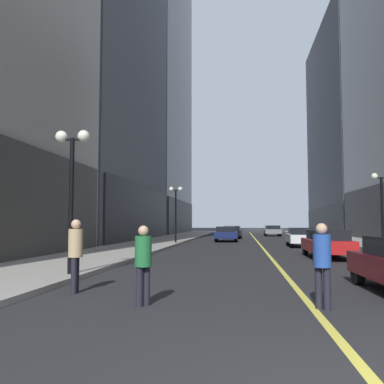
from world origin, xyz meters
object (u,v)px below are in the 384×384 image
Objects in this scene: pedestrian_in_green_parka at (143,259)px; street_lamp_left_far at (176,202)px; car_red at (327,243)px; pedestrian_in_tan_trench at (76,250)px; street_lamp_right_mid at (382,194)px; pedestrian_in_blue_hoodie at (322,259)px; car_grey at (272,230)px; car_navy at (226,233)px; car_white at (302,236)px; street_lamp_left_near at (72,169)px; car_black at (232,232)px.

pedestrian_in_green_parka is 0.36× the size of street_lamp_left_far.
pedestrian_in_green_parka reaches higher than car_red.
pedestrian_in_tan_trench is 0.39× the size of street_lamp_right_mid.
car_grey is at bearing 87.15° from pedestrian_in_blue_hoodie.
street_lamp_left_far is (-3.65, -5.54, 2.54)m from car_navy.
pedestrian_in_tan_trench is at bearing -87.13° from street_lamp_left_far.
car_white is 9.80m from street_lamp_left_far.
street_lamp_left_far is (-1.13, 22.44, 2.25)m from pedestrian_in_tan_trench.
pedestrian_in_green_parka is (-6.08, -21.33, 0.21)m from car_white.
pedestrian_in_green_parka is at bearing -50.09° from street_lamp_left_near.
car_red is 12.25m from pedestrian_in_blue_hoodie.
street_lamp_left_near is 20.07m from street_lamp_left_far.
street_lamp_left_far is (-6.58, 23.68, 2.30)m from pedestrian_in_blue_hoodie.
car_grey is (4.79, 8.43, -0.00)m from car_black.
street_lamp_left_near and street_lamp_right_mid have the same top height.
street_lamp_left_near reaches higher than pedestrian_in_blue_hoodie.
car_navy is 1.03× the size of street_lamp_left_near.
car_black is 2.98× the size of pedestrian_in_green_parka.
car_navy is at bearing 88.88° from pedestrian_in_green_parka.
street_lamp_left_near is (-9.15, -17.66, 2.54)m from car_white.
pedestrian_in_blue_hoodie is (2.54, -36.66, 0.23)m from car_black.
street_lamp_right_mid is at bearing -30.74° from street_lamp_left_far.
pedestrian_in_green_parka is at bearing -82.63° from street_lamp_left_far.
car_navy is 2.86× the size of pedestrian_in_green_parka.
pedestrian_in_tan_trench is at bearing 167.23° from pedestrian_in_blue_hoodie.
pedestrian_in_blue_hoodie reaches higher than car_navy.
car_navy is at bearing 84.85° from pedestrian_in_tan_trench.
pedestrian_in_tan_trench is 1.08× the size of pedestrian_in_green_parka.
car_grey is 29.41m from street_lamp_right_mid.
street_lamp_right_mid is (3.80, 4.06, 2.54)m from car_red.
pedestrian_in_tan_trench is 3.45m from street_lamp_left_near.
car_black is 9.69m from car_grey.
car_white is 2.45× the size of pedestrian_in_tan_trench.
car_white is 2.65× the size of pedestrian_in_green_parka.
street_lamp_right_mid reaches higher than car_white.
car_white and car_black have the same top height.
pedestrian_in_tan_trench is at bearing 146.18° from pedestrian_in_green_parka.
car_grey is 45.15m from pedestrian_in_blue_hoodie.
car_red is at bearing -78.62° from car_black.
car_navy is at bearing 95.73° from pedestrian_in_blue_hoodie.
street_lamp_left_far is at bearing 165.22° from car_white.
pedestrian_in_green_parka is 5.33m from street_lamp_left_near.
street_lamp_right_mid reaches higher than pedestrian_in_tan_trench.
car_grey is at bearing 97.80° from street_lamp_right_mid.
street_lamp_left_far is (-3.07, 23.75, 2.33)m from pedestrian_in_green_parka.
car_navy is (-5.50, 7.96, 0.00)m from car_white.
street_lamp_left_near is (-8.83, -41.49, 2.54)m from car_grey.
car_black is 36.75m from pedestrian_in_blue_hoodie.
street_lamp_left_far is (-8.83, -21.41, 2.54)m from car_grey.
street_lamp_left_near is at bearing -117.39° from car_white.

